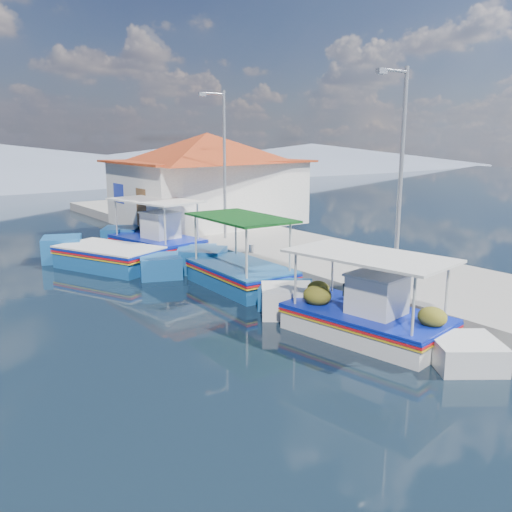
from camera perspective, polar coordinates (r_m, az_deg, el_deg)
ground at (r=11.70m, az=7.47°, el=-10.92°), size 160.00×160.00×0.00m
quay at (r=19.66m, az=7.92°, el=-0.55°), size 5.00×44.00×0.50m
bollards at (r=17.64m, az=4.74°, el=-0.63°), size 0.20×17.20×0.30m
main_caique at (r=13.04m, az=11.47°, el=-6.56°), size 2.68×6.67×2.23m
caique_green_canopy at (r=16.99m, az=-1.79°, el=-2.06°), size 2.16×6.71×2.51m
caique_blue_hull at (r=20.20m, az=-15.34°, el=-0.31°), size 3.74×6.24×1.21m
caique_far at (r=22.16m, az=-10.53°, el=1.37°), size 2.94×6.95×2.48m
harbor_building at (r=26.58m, az=-5.17°, el=8.37°), size 10.49×10.49×4.40m
lamp_post_near at (r=15.46m, az=14.99°, el=9.16°), size 1.21×0.14×6.00m
lamp_post_far at (r=22.25m, az=-3.59°, el=10.40°), size 1.21×0.14×6.00m
mountain_ridge at (r=65.29m, az=-24.09°, el=9.05°), size 171.40×96.00×5.50m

